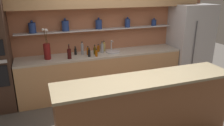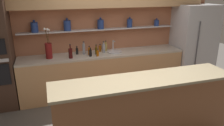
# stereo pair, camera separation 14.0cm
# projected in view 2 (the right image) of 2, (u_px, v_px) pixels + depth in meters

# --- Properties ---
(ground_plane) EXTENTS (12.00, 12.00, 0.00)m
(ground_plane) POSITION_uv_depth(u_px,v_px,m) (130.00, 119.00, 3.98)
(ground_plane) COLOR #4C4742
(back_wall_unit) EXTENTS (5.20, 0.44, 2.60)m
(back_wall_unit) POSITION_uv_depth(u_px,v_px,m) (106.00, 22.00, 4.86)
(back_wall_unit) COLOR #A86647
(back_wall_unit) RESTS_ON ground_plane
(back_counter_unit) EXTENTS (3.57, 0.62, 0.92)m
(back_counter_unit) POSITION_uv_depth(u_px,v_px,m) (104.00, 73.00, 4.91)
(back_counter_unit) COLOR tan
(back_counter_unit) RESTS_ON ground_plane
(island_counter) EXTENTS (2.76, 0.61, 1.02)m
(island_counter) POSITION_uv_depth(u_px,v_px,m) (144.00, 109.00, 3.33)
(island_counter) COLOR brown
(island_counter) RESTS_ON ground_plane
(refrigerator) EXTENTS (0.93, 0.73, 1.91)m
(refrigerator) POSITION_uv_depth(u_px,v_px,m) (193.00, 44.00, 5.36)
(refrigerator) COLOR #B7B7BC
(refrigerator) RESTS_ON ground_plane
(flower_vase) EXTENTS (0.13, 0.14, 0.63)m
(flower_vase) POSITION_uv_depth(u_px,v_px,m) (49.00, 50.00, 4.37)
(flower_vase) COLOR maroon
(flower_vase) RESTS_ON back_counter_unit
(sink_fixture) EXTENTS (0.32, 0.32, 0.25)m
(sink_fixture) POSITION_uv_depth(u_px,v_px,m) (115.00, 51.00, 4.84)
(sink_fixture) COLOR #B7B7BC
(sink_fixture) RESTS_ON back_counter_unit
(bottle_sauce_0) EXTENTS (0.06, 0.06, 0.19)m
(bottle_sauce_0) POSITION_uv_depth(u_px,v_px,m) (89.00, 51.00, 4.64)
(bottle_sauce_0) COLOR #9E4C0A
(bottle_sauce_0) RESTS_ON back_counter_unit
(bottle_sauce_1) EXTENTS (0.06, 0.06, 0.17)m
(bottle_sauce_1) POSITION_uv_depth(u_px,v_px,m) (100.00, 49.00, 4.87)
(bottle_sauce_1) COLOR #9E4C0A
(bottle_sauce_1) RESTS_ON back_counter_unit
(bottle_spirit_2) EXTENTS (0.06, 0.06, 0.27)m
(bottle_spirit_2) POSITION_uv_depth(u_px,v_px,m) (84.00, 49.00, 4.68)
(bottle_spirit_2) COLOR gray
(bottle_spirit_2) RESTS_ON back_counter_unit
(bottle_oil_3) EXTENTS (0.05, 0.05, 0.21)m
(bottle_oil_3) POSITION_uv_depth(u_px,v_px,m) (96.00, 50.00, 4.67)
(bottle_oil_3) COLOR #47380A
(bottle_oil_3) RESTS_ON back_counter_unit
(bottle_sauce_4) EXTENTS (0.05, 0.05, 0.16)m
(bottle_sauce_4) POSITION_uv_depth(u_px,v_px,m) (98.00, 53.00, 4.54)
(bottle_sauce_4) COLOR #9E4C0A
(bottle_sauce_4) RESTS_ON back_counter_unit
(bottle_sauce_5) EXTENTS (0.05, 0.05, 0.18)m
(bottle_sauce_5) POSITION_uv_depth(u_px,v_px,m) (77.00, 51.00, 4.67)
(bottle_sauce_5) COLOR black
(bottle_sauce_5) RESTS_ON back_counter_unit
(bottle_spirit_6) EXTENTS (0.07, 0.07, 0.25)m
(bottle_spirit_6) POSITION_uv_depth(u_px,v_px,m) (104.00, 48.00, 4.80)
(bottle_spirit_6) COLOR gray
(bottle_spirit_6) RESTS_ON back_counter_unit
(bottle_wine_7) EXTENTS (0.08, 0.08, 0.29)m
(bottle_wine_7) POSITION_uv_depth(u_px,v_px,m) (71.00, 53.00, 4.40)
(bottle_wine_7) COLOR #380C0C
(bottle_wine_7) RESTS_ON back_counter_unit
(bottle_spirit_8) EXTENTS (0.07, 0.07, 0.23)m
(bottle_spirit_8) POSITION_uv_depth(u_px,v_px,m) (106.00, 47.00, 4.93)
(bottle_spirit_8) COLOR tan
(bottle_spirit_8) RESTS_ON back_counter_unit
(bottle_sauce_9) EXTENTS (0.05, 0.05, 0.19)m
(bottle_sauce_9) POSITION_uv_depth(u_px,v_px,m) (90.00, 53.00, 4.52)
(bottle_sauce_9) COLOR black
(bottle_sauce_9) RESTS_ON back_counter_unit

